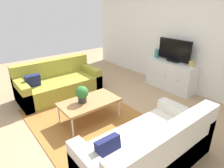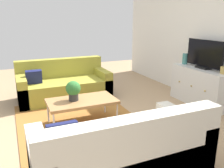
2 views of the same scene
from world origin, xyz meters
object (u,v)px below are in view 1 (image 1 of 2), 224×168
couch_left_side (58,84)px  couch_right_side (151,152)px  glass_vase (157,53)px  coffee_table (89,102)px  tv_console (171,75)px  mantel_clock (192,64)px  potted_plant (82,94)px  flat_screen_tv (174,51)px

couch_left_side → couch_right_side: 2.88m
couch_left_side → couch_right_side: bearing=0.0°
glass_vase → coffee_table: bearing=-79.1°
couch_left_side → glass_vase: glass_vase is taller
coffee_table → tv_console: (0.05, 2.38, -0.02)m
tv_console → mantel_clock: size_ratio=9.59×
potted_plant → glass_vase: 2.55m
tv_console → glass_vase: bearing=180.0°
couch_right_side → glass_vase: bearing=129.0°
couch_right_side → flat_screen_tv: bearing=120.7°
couch_right_side → coffee_table: (-1.47, -0.01, 0.10)m
couch_right_side → potted_plant: 1.53m
couch_left_side → glass_vase: 2.62m
tv_console → flat_screen_tv: bearing=90.0°
tv_console → glass_vase: glass_vase is taller
glass_vase → mantel_clock: 1.01m
couch_left_side → coffee_table: couch_left_side is taller
flat_screen_tv → mantel_clock: 0.54m
couch_right_side → tv_console: 2.77m
couch_right_side → potted_plant: (-1.50, -0.13, 0.31)m
glass_vase → mantel_clock: bearing=0.0°
coffee_table → flat_screen_tv: size_ratio=1.23×
coffee_table → couch_left_side: bearing=179.7°
tv_console → glass_vase: 0.69m
couch_right_side → potted_plant: bearing=-175.1°
glass_vase → couch_left_side: bearing=-111.9°
flat_screen_tv → coffee_table: bearing=-91.1°
coffee_table → glass_vase: size_ratio=4.80×
couch_right_side → flat_screen_tv: size_ratio=2.13×
coffee_table → flat_screen_tv: (0.05, 2.40, 0.61)m
couch_left_side → tv_console: bearing=58.5°
couch_right_side → mantel_clock: bearing=111.1°
couch_left_side → coffee_table: bearing=-0.3°
potted_plant → mantel_clock: mantel_clock is taller
couch_right_side → glass_vase: glass_vase is taller
couch_left_side → couch_right_side: same height
potted_plant → tv_console: 2.51m
tv_console → couch_left_side: bearing=-121.5°
coffee_table → potted_plant: potted_plant is taller
couch_left_side → tv_console: size_ratio=1.48×
glass_vase → flat_screen_tv: bearing=2.3°
couch_left_side → potted_plant: size_ratio=5.92×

